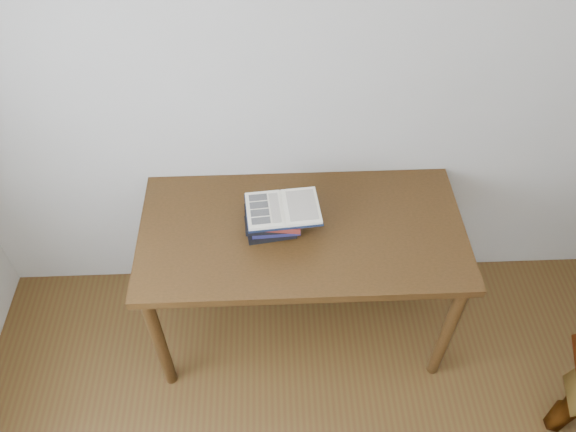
{
  "coord_description": "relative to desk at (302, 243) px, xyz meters",
  "views": [
    {
      "loc": [
        -0.24,
        -0.26,
        2.71
      ],
      "look_at": [
        -0.18,
        1.29,
        0.98
      ],
      "focal_mm": 35.0,
      "sensor_mm": 36.0,
      "label": 1
    }
  ],
  "objects": [
    {
      "name": "desk",
      "position": [
        0.0,
        0.0,
        0.0
      ],
      "size": [
        1.47,
        0.74,
        0.79
      ],
      "color": "#432810",
      "rests_on": "ground"
    },
    {
      "name": "book_stack",
      "position": [
        -0.13,
        -0.0,
        0.16
      ],
      "size": [
        0.26,
        0.2,
        0.12
      ],
      "color": "black",
      "rests_on": "desk"
    },
    {
      "name": "open_book",
      "position": [
        -0.09,
        0.01,
        0.23
      ],
      "size": [
        0.34,
        0.25,
        0.03
      ],
      "rotation": [
        0.0,
        0.0,
        0.09
      ],
      "color": "black",
      "rests_on": "book_stack"
    }
  ]
}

